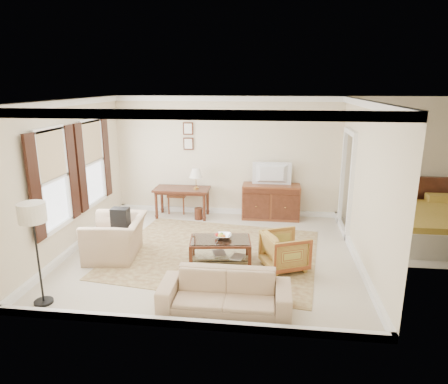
% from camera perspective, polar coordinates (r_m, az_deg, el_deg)
% --- Properties ---
extents(room_shell, '(5.51, 5.01, 2.91)m').
position_cam_1_polar(room_shell, '(7.20, -1.90, 9.61)').
color(room_shell, beige).
rests_on(room_shell, ground).
extents(annex_bedroom, '(3.00, 2.70, 2.90)m').
position_cam_1_polar(annex_bedroom, '(9.34, 27.90, -4.27)').
color(annex_bedroom, beige).
rests_on(annex_bedroom, ground).
extents(window_front, '(0.12, 1.56, 1.80)m').
position_cam_1_polar(window_front, '(7.60, -23.25, 1.63)').
color(window_front, '#CCB284').
rests_on(window_front, room_shell).
extents(window_rear, '(0.12, 1.56, 1.80)m').
position_cam_1_polar(window_rear, '(8.99, -18.24, 4.06)').
color(window_rear, '#CCB284').
rests_on(window_rear, room_shell).
extents(doorway, '(0.10, 1.12, 2.25)m').
position_cam_1_polar(doorway, '(8.98, 17.07, 1.03)').
color(doorway, white).
rests_on(doorway, room_shell).
extents(rug, '(4.19, 3.72, 0.01)m').
position_cam_1_polar(rug, '(7.82, -1.28, -8.67)').
color(rug, brown).
rests_on(rug, room_shell).
extents(writing_desk, '(1.33, 0.66, 0.73)m').
position_cam_1_polar(writing_desk, '(9.74, -6.01, -0.08)').
color(writing_desk, '#512517').
rests_on(writing_desk, room_shell).
extents(desk_chair, '(0.55, 0.55, 1.05)m').
position_cam_1_polar(desk_chair, '(10.14, -6.65, -0.01)').
color(desk_chair, brown).
rests_on(desk_chair, room_shell).
extents(desk_lamp, '(0.32, 0.32, 0.50)m').
position_cam_1_polar(desk_lamp, '(9.58, -4.02, 1.93)').
color(desk_lamp, silver).
rests_on(desk_lamp, writing_desk).
extents(framed_prints, '(0.25, 0.04, 0.68)m').
position_cam_1_polar(framed_prints, '(9.84, -5.13, 7.98)').
color(framed_prints, '#512517').
rests_on(framed_prints, room_shell).
extents(sideboard, '(1.37, 0.53, 0.84)m').
position_cam_1_polar(sideboard, '(9.69, 6.71, -1.37)').
color(sideboard, brown).
rests_on(sideboard, room_shell).
extents(tv, '(0.88, 0.51, 0.12)m').
position_cam_1_polar(tv, '(9.46, 6.87, 3.59)').
color(tv, black).
rests_on(tv, sideboard).
extents(coffee_table, '(1.16, 0.77, 0.46)m').
position_cam_1_polar(coffee_table, '(7.30, -0.53, -7.52)').
color(coffee_table, '#512517').
rests_on(coffee_table, room_shell).
extents(fruit_bowl, '(0.42, 0.42, 0.10)m').
position_cam_1_polar(fruit_bowl, '(7.27, -0.08, -6.25)').
color(fruit_bowl, silver).
rests_on(fruit_bowl, coffee_table).
extents(book_a, '(0.28, 0.12, 0.38)m').
position_cam_1_polar(book_a, '(7.37, -1.51, -8.75)').
color(book_a, brown).
rests_on(book_a, coffee_table).
extents(book_b, '(0.28, 0.10, 0.38)m').
position_cam_1_polar(book_b, '(7.28, 1.16, -9.11)').
color(book_b, brown).
rests_on(book_b, coffee_table).
extents(striped_armchair, '(0.89, 0.91, 0.73)m').
position_cam_1_polar(striped_armchair, '(7.17, 8.70, -8.05)').
color(striped_armchair, brown).
rests_on(striped_armchair, room_shell).
extents(club_armchair, '(0.87, 1.23, 1.01)m').
position_cam_1_polar(club_armchair, '(7.79, -15.27, -5.37)').
color(club_armchair, tan).
rests_on(club_armchair, room_shell).
extents(backpack, '(0.24, 0.33, 0.40)m').
position_cam_1_polar(backpack, '(7.73, -14.58, -3.50)').
color(backpack, black).
rests_on(backpack, club_armchair).
extents(sofa, '(1.89, 0.56, 0.74)m').
position_cam_1_polar(sofa, '(5.88, 0.14, -13.30)').
color(sofa, tan).
rests_on(sofa, room_shell).
extents(floor_lamp, '(0.39, 0.39, 1.57)m').
position_cam_1_polar(floor_lamp, '(6.26, -25.64, -3.67)').
color(floor_lamp, black).
rests_on(floor_lamp, room_shell).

